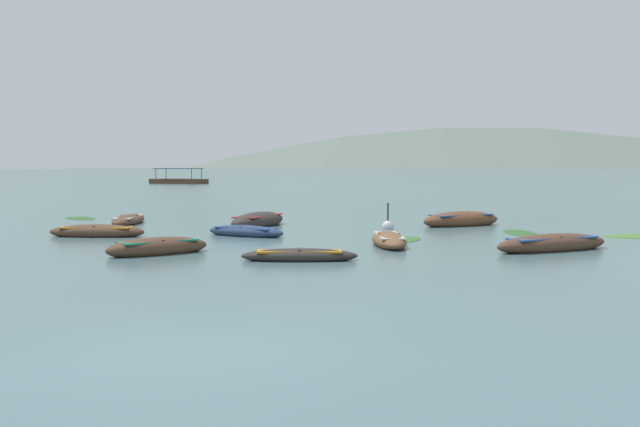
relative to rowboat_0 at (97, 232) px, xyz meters
name	(u,v)px	position (x,y,z in m)	size (l,w,h in m)	color
ground_plane	(381,168)	(7.65, 1484.14, -0.17)	(6000.00, 6000.00, 0.00)	slate
mountain_1	(200,93)	(-418.77, 1657.79, 176.86)	(1434.20, 1434.20, 354.06)	slate
mountain_2	(419,85)	(95.35, 1694.56, 195.36)	(1647.68, 1647.68, 391.07)	slate
rowboat_0	(97,232)	(0.00, 0.00, 0.00)	(3.51, 1.15, 0.55)	#4C3323
rowboat_1	(461,220)	(13.62, 6.06, 0.07)	(4.00, 3.34, 0.77)	brown
rowboat_2	(258,221)	(5.01, 5.00, 0.06)	(2.41, 4.49, 0.76)	#2D2826
rowboat_3	(389,240)	(10.46, -2.04, -0.01)	(1.41, 3.67, 0.52)	brown
rowboat_4	(246,232)	(5.30, 0.68, -0.02)	(3.35, 2.29, 0.49)	navy
rowboat_5	(158,247)	(3.82, -4.94, 0.02)	(2.97, 2.90, 0.61)	#4C3323
rowboat_6	(299,256)	(8.04, -6.03, -0.04)	(3.20, 1.14, 0.41)	#2D2826
rowboat_7	(553,244)	(15.34, -3.06, 0.02)	(4.10, 3.05, 0.63)	#4C3323
rowboat_8	(129,220)	(-0.94, 5.89, -0.01)	(1.55, 4.28, 0.50)	#4C3323
ferry_0	(179,181)	(-20.62, 82.39, 0.27)	(9.27, 6.13, 2.54)	#4C3323
mooring_buoy	(388,226)	(10.47, 4.14, -0.06)	(0.47, 0.47, 1.19)	silver
weed_patch_1	(80,219)	(-4.39, 8.72, -0.17)	(1.25, 2.65, 0.14)	#2D5628
weed_patch_2	(400,240)	(10.85, -0.46, -0.17)	(1.21, 2.64, 0.14)	#38662D
weed_patch_3	(522,234)	(15.48, 2.44, -0.17)	(3.41, 1.10, 0.14)	#2D5628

